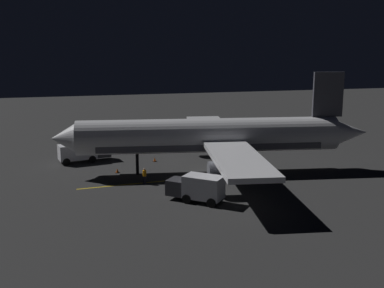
{
  "coord_description": "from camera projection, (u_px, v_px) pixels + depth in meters",
  "views": [
    {
      "loc": [
        -51.87,
        15.62,
        14.75
      ],
      "look_at": [
        0.0,
        2.0,
        3.5
      ],
      "focal_mm": 44.61,
      "sensor_mm": 36.0,
      "label": 1
    }
  ],
  "objects": [
    {
      "name": "ground_plane",
      "position": [
        208.0,
        173.0,
        56.03
      ],
      "size": [
        180.0,
        180.0,
        0.2
      ],
      "primitive_type": "cube",
      "color": "#2C2C2C"
    },
    {
      "name": "traffic_cone_near_left",
      "position": [
        117.0,
        171.0,
        55.74
      ],
      "size": [
        0.5,
        0.5,
        0.55
      ],
      "color": "#EA590F",
      "rests_on": "ground_plane"
    },
    {
      "name": "apron_guide_stripe",
      "position": [
        180.0,
        179.0,
        52.99
      ],
      "size": [
        1.93,
        22.42,
        0.01
      ],
      "primitive_type": "cube",
      "rotation": [
        0.0,
        0.0,
        0.08
      ],
      "color": "gold",
      "rests_on": "ground_plane"
    },
    {
      "name": "baggage_truck",
      "position": [
        82.0,
        152.0,
        60.79
      ],
      "size": [
        3.31,
        6.7,
        2.33
      ],
      "color": "silver",
      "rests_on": "ground_plane"
    },
    {
      "name": "airliner",
      "position": [
        214.0,
        137.0,
        55.21
      ],
      "size": [
        34.43,
        37.15,
        11.61
      ],
      "color": "white",
      "rests_on": "ground_plane"
    },
    {
      "name": "catering_truck",
      "position": [
        198.0,
        189.0,
        45.31
      ],
      "size": [
        5.11,
        5.46,
        2.6
      ],
      "color": "silver",
      "rests_on": "ground_plane"
    },
    {
      "name": "traffic_cone_near_right",
      "position": [
        155.0,
        160.0,
        61.09
      ],
      "size": [
        0.5,
        0.5,
        0.55
      ],
      "color": "#EA590F",
      "rests_on": "ground_plane"
    },
    {
      "name": "ground_crew_worker",
      "position": [
        145.0,
        176.0,
        51.21
      ],
      "size": [
        0.4,
        0.4,
        1.74
      ],
      "color": "black",
      "rests_on": "ground_plane"
    }
  ]
}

